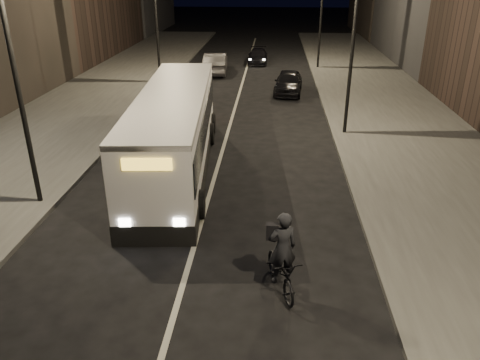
% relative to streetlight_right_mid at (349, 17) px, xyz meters
% --- Properties ---
extents(ground, '(180.00, 180.00, 0.00)m').
position_rel_streetlight_right_mid_xyz_m(ground, '(-5.33, -12.00, -5.36)').
color(ground, black).
rests_on(ground, ground).
extents(sidewalk_right, '(7.00, 70.00, 0.16)m').
position_rel_streetlight_right_mid_xyz_m(sidewalk_right, '(3.17, 2.00, -5.28)').
color(sidewalk_right, '#3E3E3B').
rests_on(sidewalk_right, ground).
extents(sidewalk_left, '(7.00, 70.00, 0.16)m').
position_rel_streetlight_right_mid_xyz_m(sidewalk_left, '(-13.83, 2.00, -5.28)').
color(sidewalk_left, '#3E3E3B').
rests_on(sidewalk_left, ground).
extents(streetlight_right_mid, '(1.20, 0.44, 8.12)m').
position_rel_streetlight_right_mid_xyz_m(streetlight_right_mid, '(0.00, 0.00, 0.00)').
color(streetlight_right_mid, black).
rests_on(streetlight_right_mid, sidewalk_right).
extents(streetlight_left_near, '(1.20, 0.44, 8.12)m').
position_rel_streetlight_right_mid_xyz_m(streetlight_left_near, '(-10.66, -8.00, 0.00)').
color(streetlight_left_near, black).
rests_on(streetlight_left_near, sidewalk_left).
extents(streetlight_left_far, '(1.20, 0.44, 8.12)m').
position_rel_streetlight_right_mid_xyz_m(streetlight_left_far, '(-10.66, 10.00, 0.00)').
color(streetlight_left_far, black).
rests_on(streetlight_left_far, sidewalk_left).
extents(city_bus, '(3.39, 11.63, 3.10)m').
position_rel_streetlight_right_mid_xyz_m(city_bus, '(-6.93, -4.60, -3.68)').
color(city_bus, white).
rests_on(city_bus, ground).
extents(cyclist_on_bicycle, '(1.24, 2.08, 2.26)m').
position_rel_streetlight_right_mid_xyz_m(cyclist_on_bicycle, '(-2.87, -12.03, -4.61)').
color(cyclist_on_bicycle, black).
rests_on(cyclist_on_bicycle, ground).
extents(car_near, '(2.00, 4.25, 1.41)m').
position_rel_streetlight_right_mid_xyz_m(car_near, '(-2.24, 8.01, -4.66)').
color(car_near, black).
rests_on(car_near, ground).
extents(car_mid, '(1.91, 4.75, 1.54)m').
position_rel_streetlight_right_mid_xyz_m(car_mid, '(-7.55, 13.75, -4.59)').
color(car_mid, '#373739').
rests_on(car_mid, ground).
extents(car_far, '(1.59, 3.90, 1.13)m').
position_rel_streetlight_right_mid_xyz_m(car_far, '(-4.53, 18.09, -4.80)').
color(car_far, black).
rests_on(car_far, ground).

